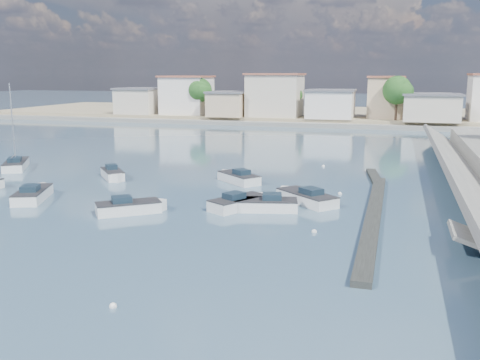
# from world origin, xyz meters

# --- Properties ---
(ground) EXTENTS (400.00, 400.00, 0.00)m
(ground) POSITION_xyz_m (0.00, 40.00, 0.00)
(ground) COLOR #325065
(ground) RESTS_ON ground
(breakwater) EXTENTS (2.00, 31.02, 0.35)m
(breakwater) POSITION_xyz_m (6.90, 12.69, 0.17)
(breakwater) COLOR black
(breakwater) RESTS_ON ground
(far_shore_land) EXTENTS (160.00, 40.00, 1.40)m
(far_shore_land) POSITION_xyz_m (0.00, 92.00, 0.70)
(far_shore_land) COLOR gray
(far_shore_land) RESTS_ON ground
(far_shore_quay) EXTENTS (160.00, 2.50, 0.80)m
(far_shore_quay) POSITION_xyz_m (0.00, 71.00, 0.40)
(far_shore_quay) COLOR slate
(far_shore_quay) RESTS_ON ground
(far_town) EXTENTS (113.01, 12.80, 8.35)m
(far_town) POSITION_xyz_m (10.71, 76.92, 4.93)
(far_town) COLOR beige
(far_town) RESTS_ON far_shore_land
(shore_trees) EXTENTS (74.56, 38.32, 7.92)m
(shore_trees) POSITION_xyz_m (8.34, 68.11, 6.22)
(shore_trees) COLOR #38281E
(shore_trees) RESTS_ON ground
(motorboat_a) EXTENTS (3.66, 5.56, 1.48)m
(motorboat_a) POSITION_xyz_m (-19.04, 8.06, 0.38)
(motorboat_a) COLOR white
(motorboat_a) RESTS_ON ground
(motorboat_b) EXTENTS (3.99, 4.95, 1.48)m
(motorboat_b) POSITION_xyz_m (-2.50, 9.93, 0.38)
(motorboat_b) COLOR white
(motorboat_b) RESTS_ON ground
(motorboat_c) EXTENTS (5.25, 4.99, 1.48)m
(motorboat_c) POSITION_xyz_m (1.69, 12.95, 0.38)
(motorboat_c) COLOR white
(motorboat_c) RESTS_ON ground
(motorboat_d) EXTENTS (5.22, 2.87, 1.48)m
(motorboat_d) POSITION_xyz_m (-0.85, 9.67, 0.38)
(motorboat_d) COLOR white
(motorboat_d) RESTS_ON ground
(motorboat_f) EXTENTS (4.66, 4.39, 1.48)m
(motorboat_f) POSITION_xyz_m (-5.51, 19.02, 0.38)
(motorboat_f) COLOR white
(motorboat_f) RESTS_ON ground
(motorboat_g) EXTENTS (3.76, 4.03, 1.48)m
(motorboat_g) POSITION_xyz_m (-17.19, 17.19, 0.38)
(motorboat_g) COLOR white
(motorboat_g) RESTS_ON ground
(motorboat_h) EXTENTS (4.62, 4.11, 1.48)m
(motorboat_h) POSITION_xyz_m (-9.58, 6.39, 0.38)
(motorboat_h) COLOR white
(motorboat_h) RESTS_ON ground
(sailboat) EXTENTS (4.66, 6.04, 9.00)m
(sailboat) POSITION_xyz_m (-29.78, 19.47, 0.41)
(sailboat) COLOR white
(sailboat) RESTS_ON ground
(mooring_buoys) EXTENTS (13.04, 37.70, 0.33)m
(mooring_buoys) POSITION_xyz_m (1.06, 12.77, 0.05)
(mooring_buoys) COLOR white
(mooring_buoys) RESTS_ON ground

